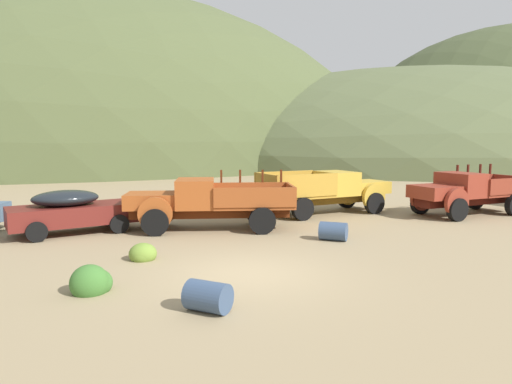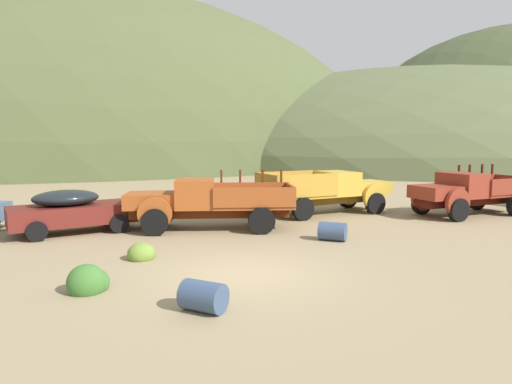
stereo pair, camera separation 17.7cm
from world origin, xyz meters
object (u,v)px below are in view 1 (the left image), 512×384
oil_drum_foreground (333,231)px  truck_oxide_orange (199,203)px  car_oxblood (78,210)px  truck_rust_red (461,193)px  truck_faded_yellow (333,191)px  oil_drum_tipped (208,296)px

oil_drum_foreground → truck_oxide_orange: bearing=142.9°
car_oxblood → truck_oxide_orange: (4.27, -0.63, 0.18)m
oil_drum_foreground → truck_rust_red: bearing=22.2°
oil_drum_foreground → truck_faded_yellow: bearing=64.8°
truck_oxide_orange → truck_faded_yellow: size_ratio=0.99×
truck_oxide_orange → oil_drum_tipped: size_ratio=6.15×
truck_oxide_orange → truck_rust_red: same height
car_oxblood → oil_drum_foreground: (8.31, -3.69, -0.51)m
car_oxblood → oil_drum_tipped: 9.43m
car_oxblood → truck_rust_red: truck_rust_red is taller
truck_oxide_orange → truck_rust_red: bearing=-168.5°
oil_drum_foreground → oil_drum_tipped: 7.30m
truck_rust_red → oil_drum_foreground: (-7.61, -3.11, -0.69)m
oil_drum_tipped → car_oxblood: bearing=109.6°
truck_faded_yellow → truck_rust_red: truck_rust_red is taller
truck_faded_yellow → oil_drum_foreground: truck_faded_yellow is taller
truck_oxide_orange → truck_rust_red: size_ratio=1.10×
truck_faded_yellow → oil_drum_tipped: truck_faded_yellow is taller
truck_faded_yellow → oil_drum_foreground: 5.80m
truck_faded_yellow → car_oxblood: bearing=177.5°
truck_faded_yellow → truck_rust_red: 5.58m
truck_oxide_orange → truck_rust_red: (11.65, 0.05, -0.00)m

